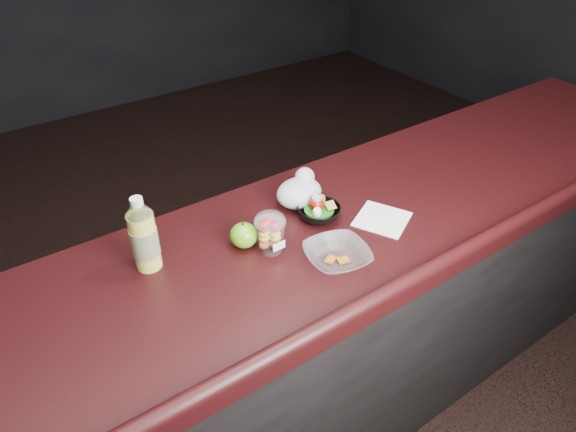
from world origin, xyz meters
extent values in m
cube|color=black|center=(0.00, 0.30, 0.49)|extent=(4.00, 0.65, 0.98)
cube|color=black|center=(0.00, 0.30, 1.00)|extent=(4.06, 0.71, 0.04)
cylinder|color=#D2D637|center=(-0.33, 0.44, 1.11)|extent=(0.07, 0.07, 0.18)
cylinder|color=white|center=(-0.33, 0.44, 1.11)|extent=(0.08, 0.08, 0.18)
cone|color=white|center=(-0.33, 0.44, 1.22)|extent=(0.07, 0.07, 0.03)
cylinder|color=white|center=(-0.33, 0.44, 1.25)|extent=(0.03, 0.03, 0.02)
cylinder|color=#072D99|center=(-0.33, 0.44, 1.11)|extent=(0.08, 0.08, 0.09)
ellipsoid|color=white|center=(0.00, 0.30, 1.13)|extent=(0.10, 0.10, 0.05)
ellipsoid|color=#3A800E|center=(-0.05, 0.36, 1.06)|extent=(0.09, 0.09, 0.08)
cylinder|color=black|center=(-0.05, 0.36, 1.10)|extent=(0.01, 0.01, 0.01)
ellipsoid|color=silver|center=(0.22, 0.45, 1.07)|extent=(0.16, 0.13, 0.10)
sphere|color=silver|center=(0.26, 0.47, 1.10)|extent=(0.07, 0.07, 0.07)
imported|color=black|center=(0.22, 0.35, 1.04)|extent=(0.17, 0.17, 0.04)
cylinder|color=#0F470C|center=(0.22, 0.35, 1.05)|extent=(0.10, 0.10, 0.01)
ellipsoid|color=#A70907|center=(0.22, 0.36, 1.07)|extent=(0.05, 0.05, 0.04)
cylinder|color=beige|center=(0.22, 0.36, 1.09)|extent=(0.03, 0.03, 0.01)
ellipsoid|color=white|center=(0.20, 0.32, 1.07)|extent=(0.03, 0.03, 0.04)
imported|color=silver|center=(0.13, 0.14, 1.04)|extent=(0.22, 0.22, 0.05)
cube|color=#990F0C|center=(0.12, 0.15, 1.03)|extent=(0.04, 0.04, 0.01)
cube|color=#990F0C|center=(0.15, 0.13, 1.03)|extent=(0.04, 0.03, 0.01)
cube|color=white|center=(0.39, 0.22, 1.02)|extent=(0.22, 0.22, 0.00)
camera|label=1|loc=(-0.64, -0.73, 2.02)|focal=32.00mm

